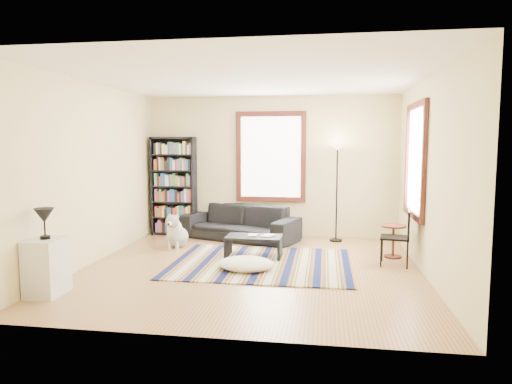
# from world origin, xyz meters

# --- Properties ---
(floor) EXTENTS (5.00, 5.00, 0.10)m
(floor) POSITION_xyz_m (0.00, 0.00, -0.05)
(floor) COLOR #AA884D
(floor) RESTS_ON ground
(ceiling) EXTENTS (5.00, 5.00, 0.10)m
(ceiling) POSITION_xyz_m (0.00, 0.00, 2.85)
(ceiling) COLOR white
(ceiling) RESTS_ON floor
(wall_back) EXTENTS (5.00, 0.10, 2.80)m
(wall_back) POSITION_xyz_m (0.00, 2.55, 1.40)
(wall_back) COLOR beige
(wall_back) RESTS_ON floor
(wall_front) EXTENTS (5.00, 0.10, 2.80)m
(wall_front) POSITION_xyz_m (0.00, -2.55, 1.40)
(wall_front) COLOR beige
(wall_front) RESTS_ON floor
(wall_left) EXTENTS (0.10, 5.00, 2.80)m
(wall_left) POSITION_xyz_m (-2.55, 0.00, 1.40)
(wall_left) COLOR beige
(wall_left) RESTS_ON floor
(wall_right) EXTENTS (0.10, 5.00, 2.80)m
(wall_right) POSITION_xyz_m (2.55, 0.00, 1.40)
(wall_right) COLOR beige
(wall_right) RESTS_ON floor
(window_back) EXTENTS (1.20, 0.06, 1.60)m
(window_back) POSITION_xyz_m (0.00, 2.47, 1.60)
(window_back) COLOR white
(window_back) RESTS_ON wall_back
(window_right) EXTENTS (0.06, 1.20, 1.60)m
(window_right) POSITION_xyz_m (2.47, 0.80, 1.60)
(window_right) COLOR white
(window_right) RESTS_ON wall_right
(rug) EXTENTS (2.78, 2.22, 0.02)m
(rug) POSITION_xyz_m (0.12, 0.28, 0.01)
(rug) COLOR #0D1541
(rug) RESTS_ON floor
(sofa) EXTENTS (2.43, 1.60, 0.66)m
(sofa) POSITION_xyz_m (-0.55, 2.05, 0.33)
(sofa) COLOR black
(sofa) RESTS_ON floor
(bookshelf) EXTENTS (0.90, 0.30, 2.00)m
(bookshelf) POSITION_xyz_m (-1.97, 2.32, 1.00)
(bookshelf) COLOR black
(bookshelf) RESTS_ON floor
(coffee_table) EXTENTS (1.01, 0.75, 0.36)m
(coffee_table) POSITION_xyz_m (-0.06, 0.66, 0.18)
(coffee_table) COLOR black
(coffee_table) RESTS_ON floor
(book_a) EXTENTS (0.21, 0.16, 0.02)m
(book_a) POSITION_xyz_m (-0.16, 0.66, 0.37)
(book_a) COLOR beige
(book_a) RESTS_ON coffee_table
(book_b) EXTENTS (0.26, 0.29, 0.02)m
(book_b) POSITION_xyz_m (0.09, 0.71, 0.37)
(book_b) COLOR beige
(book_b) RESTS_ON coffee_table
(floor_cushion) EXTENTS (0.97, 0.84, 0.20)m
(floor_cushion) POSITION_xyz_m (-0.05, -0.14, 0.10)
(floor_cushion) COLOR white
(floor_cushion) RESTS_ON floor
(floor_lamp) EXTENTS (0.34, 0.34, 1.86)m
(floor_lamp) POSITION_xyz_m (1.30, 2.15, 0.93)
(floor_lamp) COLOR black
(floor_lamp) RESTS_ON floor
(side_table) EXTENTS (0.45, 0.45, 0.54)m
(side_table) POSITION_xyz_m (2.20, 1.00, 0.27)
(side_table) COLOR #4E1F13
(side_table) RESTS_ON floor
(folding_chair) EXTENTS (0.48, 0.46, 0.86)m
(folding_chair) POSITION_xyz_m (2.15, 0.50, 0.43)
(folding_chair) COLOR black
(folding_chair) RESTS_ON floor
(white_cabinet) EXTENTS (0.40, 0.51, 0.70)m
(white_cabinet) POSITION_xyz_m (-2.30, -1.56, 0.35)
(white_cabinet) COLOR silver
(white_cabinet) RESTS_ON floor
(table_lamp) EXTENTS (0.29, 0.29, 0.38)m
(table_lamp) POSITION_xyz_m (-2.30, -1.56, 0.89)
(table_lamp) COLOR black
(table_lamp) RESTS_ON white_cabinet
(dog) EXTENTS (0.49, 0.65, 0.61)m
(dog) POSITION_xyz_m (-1.55, 1.22, 0.31)
(dog) COLOR silver
(dog) RESTS_ON floor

